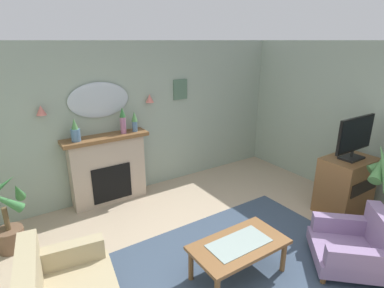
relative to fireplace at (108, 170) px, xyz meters
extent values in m
cube|color=tan|center=(0.71, -2.74, -0.62)|extent=(6.66, 6.82, 0.10)
cube|color=#93A393|center=(0.71, 0.22, 0.73)|extent=(6.66, 0.10, 2.60)
cube|color=#38475B|center=(0.71, -2.54, -0.56)|extent=(3.20, 2.40, 0.01)
cube|color=tan|center=(0.00, 0.01, -0.02)|extent=(1.20, 0.28, 1.10)
cube|color=black|center=(0.00, -0.09, -0.19)|extent=(0.64, 0.12, 0.60)
cube|color=brown|center=(0.00, -0.01, 0.56)|extent=(1.36, 0.36, 0.06)
cylinder|color=#4C7093|center=(-0.45, -0.03, 0.68)|extent=(0.14, 0.14, 0.19)
cone|color=#4C8447|center=(-0.45, -0.03, 0.86)|extent=(0.10, 0.10, 0.16)
cylinder|color=#9E6084|center=(0.30, -0.03, 0.72)|extent=(0.09, 0.09, 0.27)
cone|color=#2D6633|center=(0.30, -0.03, 0.94)|extent=(0.10, 0.10, 0.16)
cylinder|color=#4C7093|center=(0.50, -0.03, 0.68)|extent=(0.08, 0.08, 0.17)
cone|color=#4C8447|center=(0.50, -0.03, 0.84)|extent=(0.10, 0.10, 0.16)
ellipsoid|color=#B2BCC6|center=(0.00, 0.14, 1.14)|extent=(0.96, 0.06, 0.56)
cone|color=#D17066|center=(-0.85, 0.09, 1.09)|extent=(0.14, 0.14, 0.14)
cone|color=#D17066|center=(0.85, 0.09, 1.09)|extent=(0.14, 0.14, 0.14)
cube|color=#4C6B56|center=(1.50, 0.15, 1.18)|extent=(0.28, 0.03, 0.36)
cube|color=brown|center=(0.63, -2.52, -0.15)|extent=(1.10, 0.60, 0.04)
cube|color=#8C9E99|center=(0.63, -2.52, -0.13)|extent=(0.72, 0.36, 0.01)
cylinder|color=brown|center=(1.12, -2.76, -0.37)|extent=(0.06, 0.06, 0.40)
cylinder|color=brown|center=(0.14, -2.28, -0.37)|extent=(0.06, 0.06, 0.40)
cylinder|color=brown|center=(1.12, -2.28, -0.37)|extent=(0.06, 0.06, 0.40)
cube|color=tan|center=(-1.01, -1.60, -0.17)|extent=(0.77, 0.27, 0.24)
cylinder|color=brown|center=(-0.68, -1.66, -0.52)|extent=(0.07, 0.07, 0.10)
cube|color=gray|center=(1.83, -3.13, -0.39)|extent=(1.13, 1.13, 0.16)
cube|color=gray|center=(2.08, -3.36, -0.09)|extent=(0.66, 0.70, 0.45)
cube|color=gray|center=(2.06, -2.88, -0.20)|extent=(0.62, 0.59, 0.22)
cube|color=gray|center=(1.60, -3.38, -0.20)|extent=(0.62, 0.59, 0.22)
cylinder|color=brown|center=(1.81, -2.65, -0.52)|extent=(0.06, 0.06, 0.10)
cylinder|color=brown|center=(1.35, -3.15, -0.52)|extent=(0.06, 0.06, 0.10)
cylinder|color=brown|center=(2.31, -3.11, -0.52)|extent=(0.06, 0.06, 0.10)
cube|color=brown|center=(2.98, -2.35, -0.12)|extent=(0.80, 0.56, 0.90)
cube|color=black|center=(2.98, -2.63, -0.03)|extent=(0.68, 0.02, 0.20)
cube|color=black|center=(2.98, -2.37, 0.34)|extent=(0.36, 0.24, 0.03)
cylinder|color=black|center=(2.98, -2.37, 0.41)|extent=(0.04, 0.04, 0.10)
cube|color=black|center=(2.98, -2.37, 0.72)|extent=(0.84, 0.04, 0.52)
cube|color=black|center=(2.98, -2.39, 0.72)|extent=(0.80, 0.01, 0.48)
cone|color=#4C8447|center=(2.78, -2.89, 0.49)|extent=(0.63, 0.30, 0.49)
cylinder|color=brown|center=(-1.52, -0.53, -0.42)|extent=(0.34, 0.34, 0.29)
cylinder|color=brown|center=(-1.52, -0.53, -0.12)|extent=(0.06, 0.06, 0.32)
cone|color=#38753D|center=(-1.33, -0.55, 0.23)|extent=(0.18, 0.45, 0.41)
cone|color=#38753D|center=(-1.50, -0.72, 0.23)|extent=(0.43, 0.17, 0.43)
camera|label=1|loc=(-1.41, -4.64, 2.03)|focal=28.67mm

